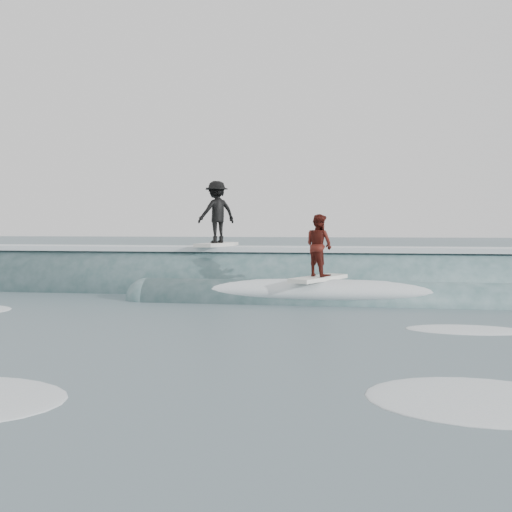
# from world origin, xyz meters

# --- Properties ---
(ground) EXTENTS (160.00, 160.00, 0.00)m
(ground) POSITION_xyz_m (0.00, 0.00, 0.00)
(ground) COLOR #425D60
(ground) RESTS_ON ground
(breaking_wave) EXTENTS (23.88, 4.04, 2.51)m
(breaking_wave) POSITION_xyz_m (0.22, 5.30, 0.03)
(breaking_wave) COLOR #345758
(breaking_wave) RESTS_ON ground
(surfer_black) EXTENTS (1.33, 2.07, 1.92)m
(surfer_black) POSITION_xyz_m (-1.32, 5.56, 2.27)
(surfer_black) COLOR silver
(surfer_black) RESTS_ON ground
(surfer_red) EXTENTS (1.44, 2.02, 1.65)m
(surfer_red) POSITION_xyz_m (1.77, 3.36, 1.33)
(surfer_red) COLOR white
(surfer_red) RESTS_ON ground
(whitewater) EXTENTS (13.16, 7.74, 0.10)m
(whitewater) POSITION_xyz_m (-0.07, -2.29, 0.00)
(whitewater) COLOR white
(whitewater) RESTS_ON ground
(far_swells) EXTENTS (35.10, 8.65, 0.80)m
(far_swells) POSITION_xyz_m (-1.54, 17.65, 0.00)
(far_swells) COLOR #345758
(far_swells) RESTS_ON ground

